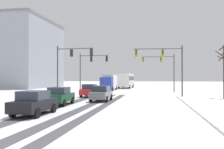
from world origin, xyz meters
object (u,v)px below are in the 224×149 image
traffic_signal_far_right (163,65)px  office_building_far_left_block (2,54)px  car_dark_green_third (60,96)px  bus_oncoming (126,80)px  traffic_signal_far_left (90,65)px  traffic_signal_near_left (70,61)px  box_truck_delivery (109,82)px  car_red_lead (90,90)px  car_black_fourth (34,103)px  traffic_signal_near_right (165,60)px  car_grey_second (101,93)px

traffic_signal_far_right → office_building_far_left_block: 41.36m
car_dark_green_third → bus_oncoming: (2.25, 36.46, 1.18)m
traffic_signal_far_left → traffic_signal_near_left: (-0.00, -10.10, 0.00)m
traffic_signal_far_right → box_truck_delivery: 10.73m
car_red_lead → car_black_fourth: bearing=-89.0°
traffic_signal_far_left → car_black_fourth: traffic_signal_far_left is taller
bus_oncoming → traffic_signal_far_right: bearing=-60.9°
car_dark_green_third → bus_oncoming: bearing=86.5°
traffic_signal_far_right → traffic_signal_far_left: same height
car_red_lead → car_dark_green_third: same height
box_truck_delivery → traffic_signal_near_left: bearing=-97.1°
traffic_signal_near_right → car_black_fourth: 19.19m
traffic_signal_far_right → traffic_signal_near_left: bearing=-130.5°
car_black_fourth → traffic_signal_near_right: bearing=60.3°
traffic_signal_far_left → car_grey_second: traffic_signal_far_left is taller
traffic_signal_near_right → car_dark_green_third: 14.79m
car_red_lead → traffic_signal_near_right: bearing=3.3°
bus_oncoming → car_red_lead: bearing=-94.2°
traffic_signal_near_left → office_building_far_left_block: bearing=134.9°
traffic_signal_near_right → traffic_signal_near_left: (-11.85, -1.91, -0.06)m
traffic_signal_near_left → car_black_fourth: bearing=-80.0°
office_building_far_left_block → traffic_signal_near_right: bearing=-33.0°
car_grey_second → car_black_fourth: size_ratio=1.00×
bus_oncoming → car_black_fourth: bearing=-92.3°
traffic_signal_near_right → traffic_signal_near_left: size_ratio=1.00×
car_dark_green_third → car_black_fourth: bearing=-84.5°
traffic_signal_far_right → traffic_signal_near_left: 18.49m
traffic_signal_near_right → office_building_far_left_block: 46.51m
car_black_fourth → bus_oncoming: bearing=87.7°
car_grey_second → car_dark_green_third: same height
box_truck_delivery → car_dark_green_third: bearing=-90.3°
traffic_signal_near_left → office_building_far_left_block: office_building_far_left_block is taller
car_red_lead → office_building_far_left_block: office_building_far_left_block is taller
office_building_far_left_block → traffic_signal_near_left: bearing=-45.1°
car_dark_green_third → traffic_signal_far_right: bearing=65.9°
traffic_signal_near_right → box_truck_delivery: 18.05m
traffic_signal_near_left → car_grey_second: size_ratio=1.58×
traffic_signal_near_left → office_building_far_left_block: size_ratio=0.26×
traffic_signal_near_left → bus_oncoming: 28.50m
traffic_signal_near_right → traffic_signal_far_right: size_ratio=1.00×
traffic_signal_far_left → car_dark_green_third: (1.95, -18.49, -3.77)m
traffic_signal_far_left → bus_oncoming: size_ratio=0.59×
traffic_signal_near_left → car_red_lead: 4.60m
traffic_signal_far_left → traffic_signal_near_left: 10.10m
car_black_fourth → office_building_far_left_block: office_building_far_left_block is taller
traffic_signal_far_left → car_dark_green_third: size_ratio=1.56×
traffic_signal_far_left → car_red_lead: (2.26, -8.74, -3.77)m
traffic_signal_near_right → car_dark_green_third: traffic_signal_near_right is taller
car_grey_second → car_black_fourth: 10.43m
traffic_signal_far_right → traffic_signal_far_left: (-12.01, -3.97, -0.04)m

